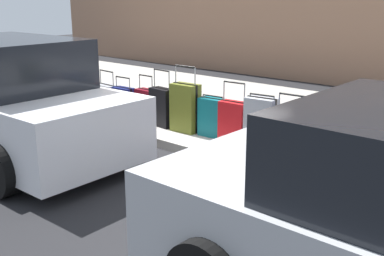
# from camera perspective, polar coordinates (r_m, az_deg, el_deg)

# --- Properties ---
(ground_plane) EXTENTS (40.00, 40.00, 0.00)m
(ground_plane) POSITION_cam_1_polar(r_m,az_deg,el_deg) (6.93, -2.03, -3.04)
(ground_plane) COLOR black
(sidewalk_curb) EXTENTS (18.00, 5.00, 0.14)m
(sidewalk_curb) POSITION_cam_1_polar(r_m,az_deg,el_deg) (8.82, 9.18, 1.35)
(sidewalk_curb) COLOR #ADA89E
(sidewalk_curb) RESTS_ON ground_plane
(suitcase_black_1) EXTENTS (0.44, 0.27, 0.88)m
(suitcase_black_1) POSITION_cam_1_polar(r_m,az_deg,el_deg) (5.95, 20.86, -3.02)
(suitcase_black_1) COLOR black
(suitcase_black_1) RESTS_ON sidewalk_curb
(suitcase_maroon_2) EXTENTS (0.46, 0.21, 0.71)m
(suitcase_maroon_2) POSITION_cam_1_polar(r_m,az_deg,el_deg) (6.11, 16.42, -2.41)
(suitcase_maroon_2) COLOR maroon
(suitcase_maroon_2) RESTS_ON sidewalk_curb
(suitcase_navy_3) EXTENTS (0.50, 0.24, 0.88)m
(suitcase_navy_3) POSITION_cam_1_polar(r_m,az_deg,el_deg) (6.29, 12.04, -0.88)
(suitcase_navy_3) COLOR navy
(suitcase_navy_3) RESTS_ON sidewalk_curb
(suitcase_silver_4) EXTENTS (0.45, 0.30, 0.81)m
(suitcase_silver_4) POSITION_cam_1_polar(r_m,az_deg,el_deg) (6.56, 8.35, 0.43)
(suitcase_silver_4) COLOR #9EA0A8
(suitcase_silver_4) RESTS_ON sidewalk_curb
(suitcase_red_5) EXTENTS (0.42, 0.24, 0.93)m
(suitcase_red_5) POSITION_cam_1_polar(r_m,az_deg,el_deg) (6.84, 5.03, 0.65)
(suitcase_red_5) COLOR red
(suitcase_red_5) RESTS_ON sidewalk_curb
(suitcase_teal_6) EXTENTS (0.43, 0.25, 0.65)m
(suitcase_teal_6) POSITION_cam_1_polar(r_m,az_deg,el_deg) (7.20, 2.50, 1.30)
(suitcase_teal_6) COLOR #0F606B
(suitcase_teal_6) RESTS_ON sidewalk_curb
(suitcase_olive_7) EXTENTS (0.46, 0.28, 1.06)m
(suitcase_olive_7) POSITION_cam_1_polar(r_m,az_deg,el_deg) (7.43, -0.81, 2.47)
(suitcase_olive_7) COLOR #59601E
(suitcase_olive_7) RESTS_ON sidewalk_curb
(suitcase_black_8) EXTENTS (0.45, 0.25, 0.95)m
(suitcase_black_8) POSITION_cam_1_polar(r_m,az_deg,el_deg) (7.77, -3.65, 2.53)
(suitcase_black_8) COLOR black
(suitcase_black_8) RESTS_ON sidewalk_curb
(suitcase_maroon_9) EXTENTS (0.38, 0.22, 0.80)m
(suitcase_maroon_9) POSITION_cam_1_polar(r_m,az_deg,el_deg) (8.16, -5.56, 2.81)
(suitcase_maroon_9) COLOR maroon
(suitcase_maroon_9) RESTS_ON sidewalk_curb
(suitcase_navy_10) EXTENTS (0.41, 0.20, 0.74)m
(suitcase_navy_10) POSITION_cam_1_polar(r_m,az_deg,el_deg) (8.41, -8.30, 3.08)
(suitcase_navy_10) COLOR navy
(suitcase_navy_10) RESTS_ON sidewalk_curb
(suitcase_silver_11) EXTENTS (0.49, 0.28, 0.79)m
(suitcase_silver_11) POSITION_cam_1_polar(r_m,az_deg,el_deg) (8.81, -10.20, 3.52)
(suitcase_silver_11) COLOR #9EA0A8
(suitcase_silver_11) RESTS_ON sidewalk_curb
(fire_hydrant) EXTENTS (0.39, 0.21, 0.80)m
(fire_hydrant) POSITION_cam_1_polar(r_m,az_deg,el_deg) (9.31, -12.64, 5.01)
(fire_hydrant) COLOR #99999E
(fire_hydrant) RESTS_ON sidewalk_curb
(bollard_post) EXTENTS (0.15, 0.15, 0.77)m
(bollard_post) POSITION_cam_1_polar(r_m,az_deg,el_deg) (9.64, -15.14, 4.99)
(bollard_post) COLOR brown
(bollard_post) RESTS_ON sidewalk_curb
(parked_car_white_1) EXTENTS (4.25, 2.06, 1.67)m
(parked_car_white_1) POSITION_cam_1_polar(r_m,az_deg,el_deg) (7.19, -21.50, 2.96)
(parked_car_white_1) COLOR silver
(parked_car_white_1) RESTS_ON ground_plane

